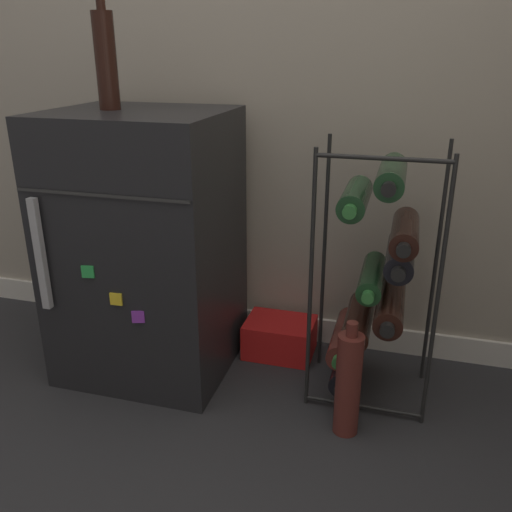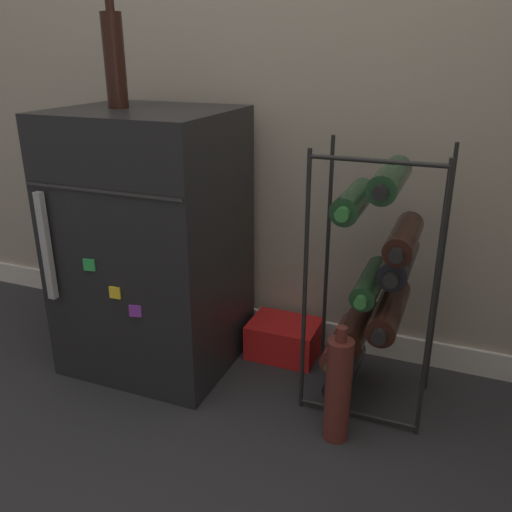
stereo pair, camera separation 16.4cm
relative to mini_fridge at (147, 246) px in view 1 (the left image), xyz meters
The scene contains 6 objects.
ground_plane 0.67m from the mini_fridge, 26.83° to the right, with size 14.00×14.00×0.00m, color #28282B.
mini_fridge is the anchor object (origin of this frame).
wine_rack 0.71m from the mini_fridge, ahead, with size 0.35×0.33×0.78m.
soda_box 0.56m from the mini_fridge, 22.62° to the left, with size 0.24×0.17×0.12m.
fridge_top_bottle 0.56m from the mini_fridge, behind, with size 0.06×0.06×0.31m.
loose_bottle_floor 0.75m from the mini_fridge, 15.50° to the right, with size 0.07×0.07×0.34m.
Camera 1 is at (0.31, -1.22, 1.01)m, focal length 38.00 mm.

